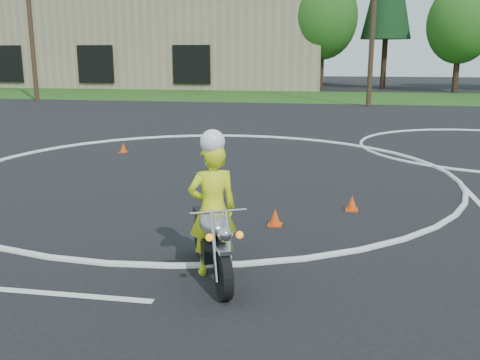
# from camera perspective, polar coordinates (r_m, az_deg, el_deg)

# --- Properties ---
(ground) EXTENTS (120.00, 120.00, 0.00)m
(ground) POSITION_cam_1_polar(r_m,az_deg,el_deg) (10.54, -7.40, -2.81)
(ground) COLOR black
(ground) RESTS_ON ground
(grass_strip) EXTENTS (120.00, 10.00, 0.02)m
(grass_strip) POSITION_cam_1_polar(r_m,az_deg,el_deg) (36.89, 5.10, 8.87)
(grass_strip) COLOR #1E4714
(grass_strip) RESTS_ON ground
(course_markings) EXTENTS (19.05, 19.05, 0.12)m
(course_markings) POSITION_cam_1_polar(r_m,az_deg,el_deg) (14.33, 6.11, 1.61)
(course_markings) COLOR silver
(course_markings) RESTS_ON ground
(primary_motorcycle) EXTENTS (1.01, 1.89, 1.07)m
(primary_motorcycle) POSITION_cam_1_polar(r_m,az_deg,el_deg) (7.10, -2.99, -6.43)
(primary_motorcycle) COLOR black
(primary_motorcycle) RESTS_ON ground
(rider_primary_grp) EXTENTS (0.77, 0.66, 1.98)m
(rider_primary_grp) POSITION_cam_1_polar(r_m,az_deg,el_deg) (7.09, -2.94, -2.75)
(rider_primary_grp) COLOR #DDF119
(rider_primary_grp) RESTS_ON ground
(traffic_cones) EXTENTS (15.05, 13.54, 0.30)m
(traffic_cones) POSITION_cam_1_polar(r_m,az_deg,el_deg) (12.54, 8.67, 0.42)
(traffic_cones) COLOR #E8420C
(traffic_cones) RESTS_ON ground
(warehouse) EXTENTS (41.00, 17.00, 8.30)m
(warehouse) POSITION_cam_1_polar(r_m,az_deg,el_deg) (53.93, -13.60, 14.41)
(warehouse) COLOR tan
(warehouse) RESTS_ON ground
(utility_poles) EXTENTS (41.60, 1.12, 10.00)m
(utility_poles) POSITION_cam_1_polar(r_m,az_deg,el_deg) (30.80, 14.07, 17.30)
(utility_poles) COLOR #473321
(utility_poles) RESTS_ON ground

